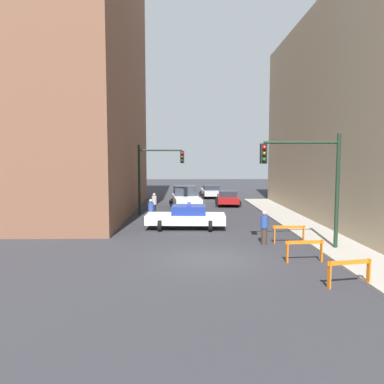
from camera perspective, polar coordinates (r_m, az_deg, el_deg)
The scene contains 15 objects.
ground_plane at distance 16.02m, azimuth 2.70°, elevation -10.09°, with size 120.00×120.00×0.00m, color #2D2D33.
sidewalk_right at distance 17.55m, azimuth 23.61°, elevation -8.96°, with size 2.40×44.00×0.12m.
building_corner_left at distance 31.93m, azimuth -22.06°, elevation 15.43°, with size 14.00×20.00×20.21m.
traffic_light_near at distance 17.77m, azimuth 17.86°, elevation 2.71°, with size 3.64×0.35×5.20m.
traffic_light_far at distance 27.96m, azimuth -5.82°, elevation 3.47°, with size 3.44×0.35×5.20m.
police_car at distance 22.43m, azimuth -0.85°, elevation -3.78°, with size 4.78×2.51×1.52m.
white_truck at distance 30.81m, azimuth -0.92°, elevation -1.00°, with size 2.95×5.56×1.90m.
parked_car_near at distance 33.80m, azimuth 5.45°, elevation -0.87°, with size 2.46×4.41×1.31m.
parked_car_mid at distance 40.30m, azimuth 2.89°, elevation 0.13°, with size 2.43×4.39×1.31m.
pedestrian_crossing at distance 23.71m, azimuth -6.28°, elevation -2.99°, with size 0.49×0.49×1.66m.
pedestrian_corner at distance 27.66m, azimuth -5.78°, elevation -1.82°, with size 0.50×0.50×1.66m.
pedestrian_sidewalk at distance 18.70m, azimuth 10.96°, elevation -5.26°, with size 0.36×0.36×1.66m.
barrier_front at distance 13.49m, azimuth 22.86°, elevation -10.72°, with size 1.58×0.43×0.90m.
barrier_mid at distance 15.97m, azimuth 16.77°, elevation -8.08°, with size 1.60×0.27×0.90m.
barrier_back at distance 19.17m, azimuth 14.57°, elevation -5.82°, with size 1.60×0.21×0.90m.
Camera 1 is at (-1.08, -15.42, 4.22)m, focal length 35.00 mm.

